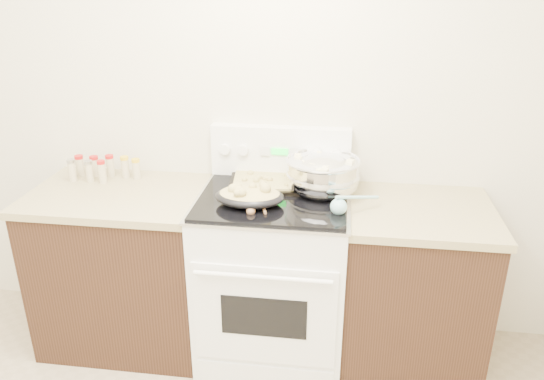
# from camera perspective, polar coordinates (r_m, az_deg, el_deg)

# --- Properties ---
(room_shell) EXTENTS (4.10, 3.60, 2.75)m
(room_shell) POSITION_cam_1_polar(r_m,az_deg,el_deg) (1.26, -25.28, 6.36)
(room_shell) COLOR beige
(room_shell) RESTS_ON ground
(counter_left) EXTENTS (0.93, 0.67, 0.92)m
(counter_left) POSITION_cam_1_polar(r_m,az_deg,el_deg) (3.12, -15.29, -7.91)
(counter_left) COLOR black
(counter_left) RESTS_ON ground
(counter_right) EXTENTS (0.73, 0.67, 0.92)m
(counter_right) POSITION_cam_1_polar(r_m,az_deg,el_deg) (2.92, 14.73, -10.09)
(counter_right) COLOR black
(counter_right) RESTS_ON ground
(kitchen_range) EXTENTS (0.78, 0.73, 1.22)m
(kitchen_range) POSITION_cam_1_polar(r_m,az_deg,el_deg) (2.89, 0.15, -8.93)
(kitchen_range) COLOR white
(kitchen_range) RESTS_ON ground
(mixing_bowl) EXTENTS (0.42, 0.42, 0.23)m
(mixing_bowl) POSITION_cam_1_polar(r_m,az_deg,el_deg) (2.73, 5.47, 1.64)
(mixing_bowl) COLOR silver
(mixing_bowl) RESTS_ON kitchen_range
(roasting_pan) EXTENTS (0.34, 0.24, 0.12)m
(roasting_pan) POSITION_cam_1_polar(r_m,az_deg,el_deg) (2.57, -2.46, -0.58)
(roasting_pan) COLOR black
(roasting_pan) RESTS_ON kitchen_range
(baking_sheet) EXTENTS (0.48, 0.36, 0.06)m
(baking_sheet) POSITION_cam_1_polar(r_m,az_deg,el_deg) (2.81, -0.06, 0.87)
(baking_sheet) COLOR black
(baking_sheet) RESTS_ON kitchen_range
(wooden_spoon) EXTENTS (0.10, 0.24, 0.04)m
(wooden_spoon) POSITION_cam_1_polar(r_m,az_deg,el_deg) (2.53, -1.88, -1.93)
(wooden_spoon) COLOR #9B6C47
(wooden_spoon) RESTS_ON kitchen_range
(blue_ladle) EXTENTS (0.23, 0.19, 0.10)m
(blue_ladle) POSITION_cam_1_polar(r_m,az_deg,el_deg) (2.52, 7.42, -1.68)
(blue_ladle) COLOR #87C0CA
(blue_ladle) RESTS_ON kitchen_range
(spice_jars) EXTENTS (0.38, 0.15, 0.13)m
(spice_jars) POSITION_cam_1_polar(r_m,az_deg,el_deg) (3.10, -17.89, 2.27)
(spice_jars) COLOR #BFB28C
(spice_jars) RESTS_ON counter_left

